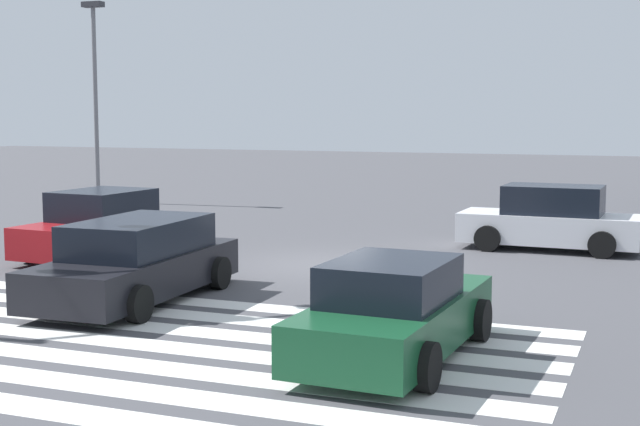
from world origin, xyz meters
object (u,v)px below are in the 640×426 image
at_px(car_3, 550,220).
at_px(street_light_pole_a, 95,82).
at_px(car_4, 102,227).
at_px(car_1, 137,262).
at_px(car_0, 395,312).

bearing_deg(car_3, street_light_pole_a, -16.78).
relative_size(car_3, street_light_pole_a, 0.59).
bearing_deg(car_4, street_light_pole_a, -140.44).
xyz_separation_m(car_3, street_light_pole_a, (-17.28, 5.82, 3.74)).
bearing_deg(car_1, car_3, 143.05).
bearing_deg(car_0, street_light_pole_a, 47.63).
distance_m(car_1, car_3, 10.70).
relative_size(car_4, street_light_pole_a, 0.58).
distance_m(car_0, street_light_pole_a, 23.65).
distance_m(car_1, street_light_pole_a, 18.69).
height_order(car_3, street_light_pole_a, street_light_pole_a).
height_order(car_1, street_light_pole_a, street_light_pole_a).
distance_m(car_4, street_light_pole_a, 13.73).
distance_m(car_0, car_1, 5.73).
bearing_deg(street_light_pole_a, car_4, -54.39).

